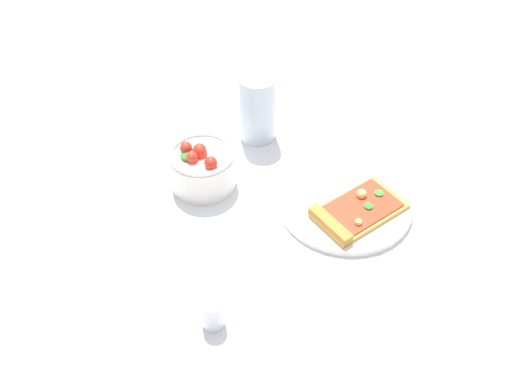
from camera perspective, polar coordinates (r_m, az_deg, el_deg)
The scene contains 6 objects.
ground_plane at distance 1.03m, azimuth 7.94°, elevation -1.06°, with size 2.40×2.40×0.00m, color silver.
plate at distance 1.02m, azimuth 8.78°, elevation -0.99°, with size 0.24×0.24×0.01m, color white.
pizza_slice_main at distance 0.99m, azimuth 9.74°, elevation -1.96°, with size 0.17×0.11×0.02m.
salad_bowl at distance 1.03m, azimuth -5.35°, elevation 2.50°, with size 0.12×0.12×0.09m.
soda_glass at distance 1.11m, azimuth 0.13°, elevation 8.12°, with size 0.07×0.07×0.14m.
pepper_shaker at distance 0.84m, azimuth -4.36°, elevation -11.64°, with size 0.03×0.03×0.07m.
Camera 1 is at (0.60, 0.39, 0.73)m, focal length 40.30 mm.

